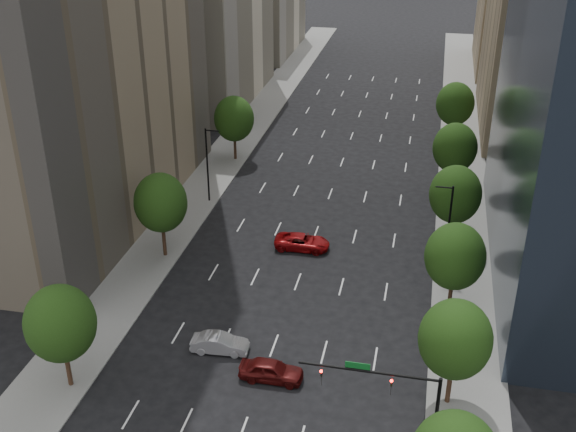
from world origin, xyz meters
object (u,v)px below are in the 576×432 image
Objects in this scene: car_maroon at (271,370)px; car_red_far at (302,242)px; traffic_signal at (399,396)px; car_silver at (220,344)px.

car_maroon is 0.88× the size of car_red_far.
traffic_signal is at bearing -121.28° from car_maroon.
traffic_signal is 12.22m from car_maroon.
car_maroon is at bearing 148.98° from traffic_signal.
car_silver is at bearing 150.26° from traffic_signal.
traffic_signal is 1.84× the size of car_maroon.
traffic_signal reaches higher than car_red_far.
car_silver is at bearing 62.67° from car_maroon.
traffic_signal is at bearing -158.00° from car_red_far.
car_red_far is at bearing 4.02° from car_maroon.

